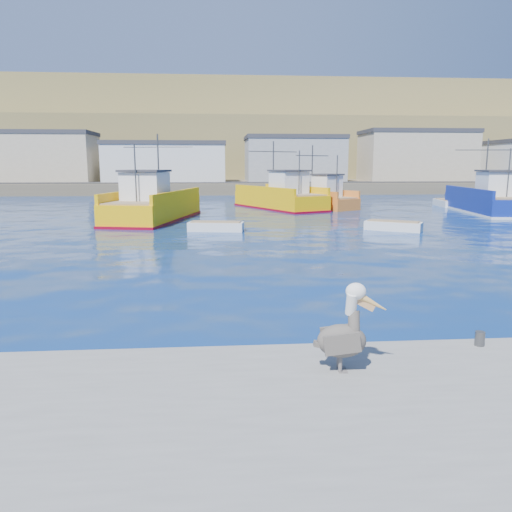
{
  "coord_description": "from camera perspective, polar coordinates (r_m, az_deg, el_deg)",
  "views": [
    {
      "loc": [
        -2.41,
        -12.83,
        4.19
      ],
      "look_at": [
        -1.16,
        2.7,
        1.34
      ],
      "focal_mm": 35.0,
      "sensor_mm": 36.0,
      "label": 1
    }
  ],
  "objects": [
    {
      "name": "trawler_yellow_b",
      "position": [
        48.66,
        2.84,
        6.67
      ],
      "size": [
        8.43,
        12.09,
        6.54
      ],
      "color": "#F4B105",
      "rests_on": "ground"
    },
    {
      "name": "ground",
      "position": [
        13.71,
        5.8,
        -7.47
      ],
      "size": [
        260.0,
        260.0,
        0.0
      ],
      "primitive_type": "plane",
      "color": "navy",
      "rests_on": "ground"
    },
    {
      "name": "trawler_yellow_a",
      "position": [
        39.17,
        -11.66,
        5.63
      ],
      "size": [
        6.72,
        12.87,
        6.64
      ],
      "color": "#F4B105",
      "rests_on": "ground"
    },
    {
      "name": "skiff_mid",
      "position": [
        32.15,
        -4.59,
        3.29
      ],
      "size": [
        3.67,
        1.83,
        0.76
      ],
      "color": "silver",
      "rests_on": "ground"
    },
    {
      "name": "far_shore",
      "position": [
        122.15,
        -3.54,
        12.61
      ],
      "size": [
        200.0,
        81.0,
        24.0
      ],
      "color": "brown",
      "rests_on": "ground"
    },
    {
      "name": "trawler_blue",
      "position": [
        48.79,
        25.19,
        5.73
      ],
      "size": [
        5.79,
        12.22,
        6.58
      ],
      "color": "navy",
      "rests_on": "ground"
    },
    {
      "name": "dock_bollards",
      "position": [
        10.52,
        12.49,
        -9.56
      ],
      "size": [
        36.2,
        0.2,
        0.3
      ],
      "color": "#4C4C4C",
      "rests_on": "dock"
    },
    {
      "name": "skiff_extra",
      "position": [
        33.53,
        15.42,
        3.25
      ],
      "size": [
        3.68,
        2.93,
        0.77
      ],
      "color": "silver",
      "rests_on": "ground"
    },
    {
      "name": "skiff_far",
      "position": [
        54.93,
        20.86,
        5.63
      ],
      "size": [
        1.93,
        4.25,
        0.89
      ],
      "color": "silver",
      "rests_on": "ground"
    },
    {
      "name": "pelican",
      "position": [
        9.23,
        10.08,
        -8.71
      ],
      "size": [
        1.33,
        0.61,
        1.64
      ],
      "color": "#595451",
      "rests_on": "dock"
    },
    {
      "name": "boat_orange",
      "position": [
        49.51,
        7.28,
        6.64
      ],
      "size": [
        7.17,
        8.67,
        6.08
      ],
      "color": "orange",
      "rests_on": "ground"
    }
  ]
}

